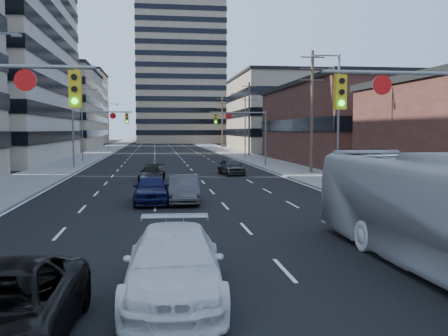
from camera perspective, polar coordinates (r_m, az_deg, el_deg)
The scene contains 25 objects.
road_surface at distance 137.44m, azimuth -7.17°, elevation 2.69°, with size 18.00×300.00×0.02m, color black.
sidewalk_left at distance 137.77m, azimuth -11.96°, elevation 2.66°, with size 5.00×300.00×0.15m, color slate.
sidewalk_right at distance 138.07m, azimuth -2.38°, elevation 2.76°, with size 5.00×300.00×0.15m, color slate.
office_left_far at distance 109.73m, azimuth -19.70°, elevation 6.23°, with size 20.00×30.00×16.00m, color gray.
storefront_right_mid at distance 62.90m, azimuth 16.34°, elevation 4.69°, with size 20.00×30.00×9.00m, color #472119.
office_right_far at distance 99.11m, azimuth 7.82°, elevation 6.09°, with size 22.00×28.00×14.00m, color gray.
apartment_tower at distance 159.55m, azimuth -5.15°, elevation 13.38°, with size 26.00×26.00×58.00m, color gray.
bg_block_left at distance 149.81m, azimuth -18.10°, elevation 6.47°, with size 24.00×24.00×20.00m, color #ADA089.
bg_block_right at distance 141.48m, azimuth 5.93°, elevation 5.17°, with size 22.00×22.00×12.00m, color gray.
signal_near_right at distance 17.93m, azimuth 23.17°, elevation 5.22°, with size 6.59×0.33×6.00m.
signal_far_left at distance 52.70m, azimuth -14.39°, elevation 4.61°, with size 6.09×0.33×6.00m.
signal_far_right at distance 53.22m, azimuth 2.34°, elevation 4.74°, with size 6.09×0.33×6.00m.
utility_pole_block at distance 45.61m, azimuth 10.01°, elevation 6.60°, with size 2.20×0.28×11.00m.
utility_pole_midblock at distance 74.72m, azimuth 2.90°, elevation 5.76°, with size 2.20×0.28×11.00m.
utility_pole_distant at distance 104.33m, azimuth -0.20°, elevation 5.37°, with size 2.20×0.28×11.00m.
streetlight_left_mid at distance 62.97m, azimuth -15.78°, elevation 5.21°, with size 2.03×0.22×9.00m.
streetlight_left_far at distance 97.76m, azimuth -12.98°, elevation 4.90°, with size 2.03×0.22×9.00m.
streetlight_right_near at distance 34.58m, azimuth 12.68°, elevation 6.09°, with size 2.03×0.22×9.00m.
streetlight_right_far at distance 68.46m, azimuth 2.30°, elevation 5.29°, with size 2.03×0.22×9.00m.
white_van at distance 11.98m, azimuth -5.73°, elevation -10.87°, with size 2.26×5.55×1.61m, color silver.
transit_bus at distance 15.38m, azimuth 23.66°, elevation -4.57°, with size 2.79×11.91×3.32m, color silver.
sedan_blue at distance 27.11m, azimuth -8.33°, elevation -2.36°, with size 1.88×4.68×1.59m, color #0D1034.
sedan_grey_center at distance 27.14m, azimuth -4.66°, elevation -2.42°, with size 1.59×4.56×1.50m, color #3A3A3D.
sedan_black_far at distance 38.52m, azimuth -8.21°, elevation -0.63°, with size 1.74×4.29×1.24m, color black.
sedan_grey_right at distance 43.85m, azimuth 0.83°, elevation 0.15°, with size 1.71×4.26×1.45m, color #2C2C2E.
Camera 1 is at (-1.77, -7.38, 3.95)m, focal length 40.00 mm.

